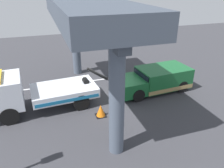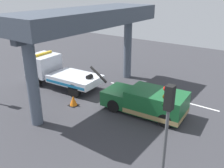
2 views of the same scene
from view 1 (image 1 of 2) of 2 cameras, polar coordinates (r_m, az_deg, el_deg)
ground_plane at (r=14.57m, az=-1.63°, el=-3.72°), size 60.00×40.00×0.10m
lane_stripe_west at (r=19.25m, az=13.11°, el=3.28°), size 2.60×0.16×0.01m
lane_stripe_mid at (r=17.06m, az=-4.49°, el=0.97°), size 2.60×0.16×0.01m
lane_stripe_east at (r=16.84m, az=-24.67°, el=-1.78°), size 2.60×0.16×0.01m
tow_truck_white at (r=13.51m, az=-20.45°, el=-1.92°), size 7.32×2.77×2.46m
towed_van_green at (r=15.51m, az=11.23°, el=1.09°), size 5.33×2.51×1.58m
overpass_structure at (r=12.61m, az=-6.37°, el=17.30°), size 3.60×11.67×6.11m
traffic_cone_orange at (r=12.55m, az=-2.94°, el=-6.93°), size 0.58×0.58×0.69m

